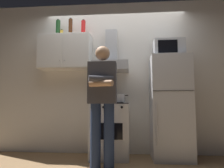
% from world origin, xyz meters
% --- Properties ---
extents(ground_plane, '(7.00, 7.00, 0.00)m').
position_xyz_m(ground_plane, '(0.00, 0.00, 0.00)').
color(ground_plane, olive).
extents(back_wall_tiled, '(4.80, 0.10, 2.70)m').
position_xyz_m(back_wall_tiled, '(0.00, 0.60, 1.35)').
color(back_wall_tiled, silver).
rests_on(back_wall_tiled, ground_plane).
extents(upper_cabinet, '(0.90, 0.37, 0.60)m').
position_xyz_m(upper_cabinet, '(-0.85, 0.37, 1.75)').
color(upper_cabinet, white).
extents(stove_oven, '(0.60, 0.62, 0.87)m').
position_xyz_m(stove_oven, '(-0.05, 0.25, 0.43)').
color(stove_oven, white).
rests_on(stove_oven, ground_plane).
extents(range_hood, '(0.60, 0.44, 0.75)m').
position_xyz_m(range_hood, '(-0.05, 0.38, 1.60)').
color(range_hood, '#B7BABF').
extents(refrigerator, '(0.60, 0.62, 1.60)m').
position_xyz_m(refrigerator, '(0.90, 0.25, 0.80)').
color(refrigerator, silver).
rests_on(refrigerator, ground_plane).
extents(microwave, '(0.48, 0.37, 0.28)m').
position_xyz_m(microwave, '(0.90, 0.27, 1.74)').
color(microwave, '#B7BABF').
rests_on(microwave, refrigerator).
extents(person_standing, '(0.38, 0.33, 1.64)m').
position_xyz_m(person_standing, '(-0.10, -0.36, 0.90)').
color(person_standing, navy).
rests_on(person_standing, ground_plane).
extents(cooking_pot, '(0.32, 0.22, 0.13)m').
position_xyz_m(cooking_pot, '(0.08, 0.13, 0.94)').
color(cooking_pot, '#B7BABF').
rests_on(cooking_pot, stove_oven).
extents(bottle_soda_red, '(0.08, 0.08, 0.29)m').
position_xyz_m(bottle_soda_red, '(-0.54, 0.39, 2.19)').
color(bottle_soda_red, red).
rests_on(bottle_soda_red, upper_cabinet).
extents(bottle_wine_green, '(0.08, 0.08, 0.32)m').
position_xyz_m(bottle_wine_green, '(-1.01, 0.40, 2.20)').
color(bottle_wine_green, '#19471E').
rests_on(bottle_wine_green, upper_cabinet).
extents(bottle_rum_dark, '(0.07, 0.07, 0.32)m').
position_xyz_m(bottle_rum_dark, '(-0.77, 0.37, 2.20)').
color(bottle_rum_dark, '#47230F').
rests_on(bottle_rum_dark, upper_cabinet).
extents(bottle_spice_jar, '(0.05, 0.05, 0.12)m').
position_xyz_m(bottle_spice_jar, '(-0.93, 0.36, 2.10)').
color(bottle_spice_jar, gold).
rests_on(bottle_spice_jar, upper_cabinet).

